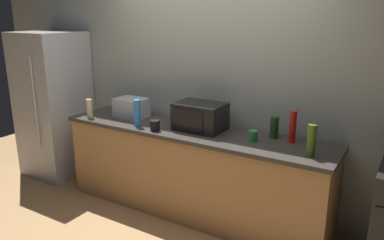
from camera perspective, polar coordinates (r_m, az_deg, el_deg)
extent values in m
plane|color=#A87F51|center=(3.84, -3.24, -15.97)|extent=(8.00, 8.00, 0.00)
cube|color=#9EA399|center=(4.00, 3.08, 6.20)|extent=(6.40, 0.10, 2.70)
cube|color=#B27F4C|center=(3.93, 0.00, -8.02)|extent=(2.80, 0.60, 0.86)
cube|color=#38332D|center=(3.77, 0.00, -1.75)|extent=(2.84, 0.64, 0.04)
cube|color=#B7BABF|center=(5.10, -20.07, 2.21)|extent=(0.72, 0.70, 1.80)
cylinder|color=silver|center=(4.76, -22.56, 2.25)|extent=(0.02, 0.02, 1.10)
cube|color=black|center=(3.74, 1.24, 0.56)|extent=(0.48, 0.34, 0.27)
cube|color=black|center=(3.61, -0.70, 0.02)|extent=(0.34, 0.01, 0.21)
cube|color=#B7BABF|center=(4.25, -9.10, 1.84)|extent=(0.34, 0.26, 0.21)
cylinder|color=#1E3F19|center=(3.57, 12.29, -1.09)|extent=(0.08, 0.08, 0.20)
cylinder|color=beige|center=(4.32, -15.18, 1.68)|extent=(0.06, 0.06, 0.21)
cylinder|color=red|center=(3.48, 14.92, -1.00)|extent=(0.06, 0.06, 0.29)
cylinder|color=#4C6B19|center=(3.20, 17.54, -2.94)|extent=(0.07, 0.07, 0.27)
cylinder|color=#338CE5|center=(3.90, -8.27, 1.07)|extent=(0.07, 0.07, 0.27)
cylinder|color=black|center=(3.74, -5.59, -0.82)|extent=(0.09, 0.09, 0.10)
cylinder|color=#2D8C47|center=(3.47, 9.19, -2.36)|extent=(0.08, 0.08, 0.10)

